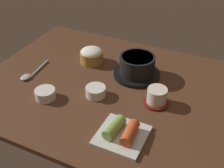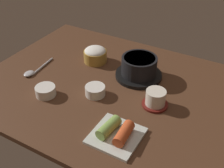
# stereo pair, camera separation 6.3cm
# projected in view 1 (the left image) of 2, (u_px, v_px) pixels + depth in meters

# --- Properties ---
(dining_table) EXTENTS (1.00, 0.76, 0.02)m
(dining_table) POSITION_uv_depth(u_px,v_px,m) (110.00, 88.00, 1.09)
(dining_table) COLOR #4C2D1C
(dining_table) RESTS_ON ground
(stone_pot) EXTENTS (0.19, 0.19, 0.09)m
(stone_pot) POSITION_uv_depth(u_px,v_px,m) (137.00, 67.00, 1.12)
(stone_pot) COLOR black
(stone_pot) RESTS_ON dining_table
(rice_bowl) EXTENTS (0.10, 0.10, 0.07)m
(rice_bowl) POSITION_uv_depth(u_px,v_px,m) (92.00, 55.00, 1.21)
(rice_bowl) COLOR #B78C38
(rice_bowl) RESTS_ON dining_table
(tea_cup_with_saucer) EXTENTS (0.09, 0.09, 0.06)m
(tea_cup_with_saucer) POSITION_uv_depth(u_px,v_px,m) (157.00, 97.00, 0.99)
(tea_cup_with_saucer) COLOR maroon
(tea_cup_with_saucer) RESTS_ON dining_table
(banchan_cup_center) EXTENTS (0.07, 0.07, 0.04)m
(banchan_cup_center) POSITION_uv_depth(u_px,v_px,m) (96.00, 91.00, 1.03)
(banchan_cup_center) COLOR white
(banchan_cup_center) RESTS_ON dining_table
(kimchi_plate) EXTENTS (0.15, 0.15, 0.05)m
(kimchi_plate) POSITION_uv_depth(u_px,v_px,m) (122.00, 133.00, 0.86)
(kimchi_plate) COLOR silver
(kimchi_plate) RESTS_ON dining_table
(side_bowl_near) EXTENTS (0.07, 0.07, 0.04)m
(side_bowl_near) POSITION_uv_depth(u_px,v_px,m) (45.00, 94.00, 1.02)
(side_bowl_near) COLOR white
(side_bowl_near) RESTS_ON dining_table
(spoon) EXTENTS (0.04, 0.17, 0.01)m
(spoon) POSITION_uv_depth(u_px,v_px,m) (30.00, 75.00, 1.14)
(spoon) COLOR #B7B7BC
(spoon) RESTS_ON dining_table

